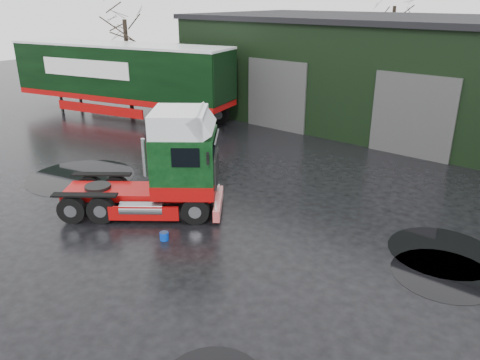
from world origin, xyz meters
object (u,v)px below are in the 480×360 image
object	(u,v)px
trailer_left	(121,81)
tree_left	(127,46)
warehouse	(454,76)
wash_bucket	(164,236)
tree_back_a	(392,31)
hero_tractor	(137,162)

from	to	relation	value
trailer_left	tree_left	distance (m)	3.26
warehouse	tree_left	size ratio (longest dim) A/B	3.81
trailer_left	wash_bucket	bearing A→B (deg)	-137.11
wash_bucket	tree_back_a	world-z (taller)	tree_back_a
hero_tractor	tree_back_a	distance (m)	28.83
tree_left	wash_bucket	bearing A→B (deg)	-35.52
warehouse	tree_back_a	size ratio (longest dim) A/B	3.41
trailer_left	wash_bucket	distance (m)	17.40
trailer_left	wash_bucket	xyz separation A→B (m)	(14.40, -9.51, -2.22)
trailer_left	tree_back_a	xyz separation A→B (m)	(9.27, 20.00, 2.40)
tree_back_a	warehouse	bearing A→B (deg)	-51.34
warehouse	trailer_left	size ratio (longest dim) A/B	2.14
hero_tractor	wash_bucket	size ratio (longest dim) A/B	21.34
trailer_left	hero_tractor	bearing A→B (deg)	-139.04
trailer_left	tree_back_a	distance (m)	22.17
tree_left	warehouse	bearing A→B (deg)	22.83
hero_tractor	trailer_left	xyz separation A→B (m)	(-12.05, 8.56, 0.43)
trailer_left	wash_bucket	size ratio (longest dim) A/B	52.36
warehouse	hero_tractor	size ratio (longest dim) A/B	5.25
tree_back_a	tree_left	bearing A→B (deg)	-121.43
tree_left	trailer_left	bearing A→B (deg)	-49.09
wash_bucket	tree_left	xyz separation A→B (m)	(-16.13, 11.51, 4.11)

